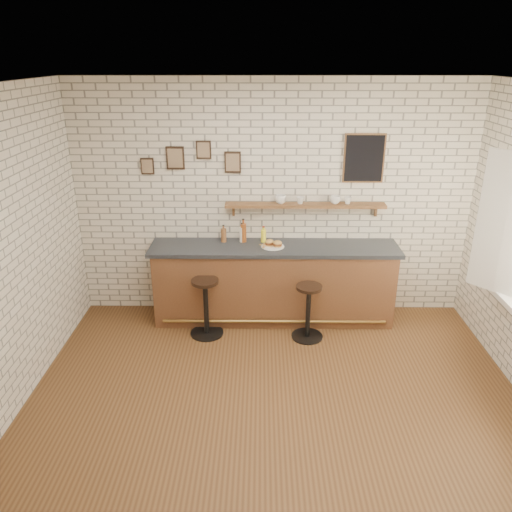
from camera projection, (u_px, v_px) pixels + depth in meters
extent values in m
plane|color=brown|center=(275.00, 400.00, 5.01)|extent=(5.00, 5.00, 0.00)
cube|color=brown|center=(274.00, 285.00, 6.40)|extent=(3.00, 0.58, 0.96)
cube|color=#2D333A|center=(274.00, 248.00, 6.21)|extent=(3.10, 0.62, 0.05)
cylinder|color=olive|center=(274.00, 321.00, 6.24)|extent=(2.79, 0.04, 0.04)
cylinder|color=white|center=(273.00, 246.00, 6.18)|extent=(0.28, 0.28, 0.01)
cylinder|color=#C88A46|center=(278.00, 245.00, 6.19)|extent=(0.05, 0.05, 0.00)
cylinder|color=#C88A46|center=(276.00, 246.00, 6.16)|extent=(0.05, 0.05, 0.00)
cylinder|color=#C88A46|center=(264.00, 244.00, 6.24)|extent=(0.06, 0.06, 0.00)
cylinder|color=#C88A46|center=(275.00, 245.00, 6.21)|extent=(0.06, 0.06, 0.00)
cylinder|color=#C88A46|center=(264.00, 247.00, 6.14)|extent=(0.06, 0.06, 0.00)
cylinder|color=#C88A46|center=(277.00, 245.00, 6.19)|extent=(0.04, 0.04, 0.00)
cylinder|color=#C88A46|center=(271.00, 247.00, 6.13)|extent=(0.05, 0.05, 0.00)
cylinder|color=#C88A46|center=(263.00, 248.00, 6.11)|extent=(0.04, 0.04, 0.00)
cylinder|color=#C88A46|center=(261.00, 245.00, 6.20)|extent=(0.05, 0.05, 0.00)
cylinder|color=#C88A46|center=(277.00, 247.00, 6.13)|extent=(0.06, 0.06, 0.00)
cylinder|color=#C88A46|center=(264.00, 245.00, 6.20)|extent=(0.04, 0.04, 0.00)
cylinder|color=brown|center=(224.00, 235.00, 6.32)|extent=(0.07, 0.07, 0.17)
cylinder|color=brown|center=(223.00, 227.00, 6.28)|extent=(0.02, 0.02, 0.04)
cylinder|color=black|center=(223.00, 225.00, 6.27)|extent=(0.03, 0.03, 0.01)
cylinder|color=silver|center=(242.00, 234.00, 6.31)|extent=(0.06, 0.06, 0.19)
cylinder|color=silver|center=(242.00, 226.00, 6.26)|extent=(0.02, 0.02, 0.04)
cylinder|color=black|center=(242.00, 224.00, 6.25)|extent=(0.03, 0.03, 0.01)
cylinder|color=#944617|center=(243.00, 233.00, 6.30)|extent=(0.07, 0.07, 0.24)
cylinder|color=#944617|center=(243.00, 222.00, 6.25)|extent=(0.03, 0.03, 0.05)
cylinder|color=black|center=(243.00, 219.00, 6.23)|extent=(0.03, 0.03, 0.01)
cylinder|color=yellow|center=(263.00, 236.00, 6.31)|extent=(0.06, 0.06, 0.16)
cylinder|color=yellow|center=(264.00, 229.00, 6.28)|extent=(0.03, 0.03, 0.03)
cylinder|color=maroon|center=(264.00, 227.00, 6.27)|extent=(0.03, 0.03, 0.01)
cylinder|color=black|center=(207.00, 333.00, 6.20)|extent=(0.41, 0.41, 0.02)
cylinder|color=black|center=(206.00, 308.00, 6.07)|extent=(0.06, 0.06, 0.67)
cylinder|color=black|center=(205.00, 281.00, 5.93)|extent=(0.37, 0.37, 0.04)
cylinder|color=black|center=(307.00, 336.00, 6.13)|extent=(0.39, 0.39, 0.02)
cylinder|color=black|center=(308.00, 313.00, 6.00)|extent=(0.06, 0.06, 0.64)
cylinder|color=black|center=(309.00, 287.00, 5.88)|extent=(0.33, 0.33, 0.04)
cube|color=brown|center=(305.00, 205.00, 6.21)|extent=(2.00, 0.18, 0.04)
cube|color=brown|center=(233.00, 210.00, 6.31)|extent=(0.03, 0.04, 0.16)
cube|color=brown|center=(376.00, 210.00, 6.29)|extent=(0.03, 0.04, 0.16)
imported|color=white|center=(281.00, 199.00, 6.18)|extent=(0.15, 0.15, 0.11)
imported|color=white|center=(300.00, 200.00, 6.18)|extent=(0.13, 0.13, 0.09)
imported|color=white|center=(335.00, 200.00, 6.18)|extent=(0.18, 0.18, 0.10)
imported|color=white|center=(348.00, 200.00, 6.18)|extent=(0.11, 0.11, 0.09)
cube|color=black|center=(175.00, 158.00, 6.08)|extent=(0.22, 0.02, 0.28)
cube|color=black|center=(204.00, 150.00, 6.04)|extent=(0.18, 0.02, 0.22)
cube|color=black|center=(233.00, 162.00, 6.09)|extent=(0.20, 0.02, 0.26)
cube|color=black|center=(147.00, 166.00, 6.12)|extent=(0.16, 0.02, 0.20)
cube|color=black|center=(364.00, 158.00, 6.06)|extent=(0.46, 0.02, 0.56)
cube|color=white|center=(512.00, 217.00, 5.20)|extent=(0.05, 0.06, 1.50)
cube|color=white|center=(511.00, 226.00, 4.92)|extent=(0.40, 0.46, 1.46)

